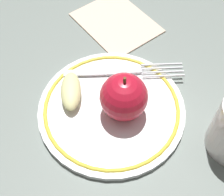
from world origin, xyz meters
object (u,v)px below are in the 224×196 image
(apple_red_whole, at_px, (124,97))
(plate, at_px, (112,108))
(apple_slice_front, at_px, (71,91))
(napkin_folded, at_px, (116,22))
(fork, at_px, (120,72))

(apple_red_whole, bearing_deg, plate, -167.46)
(apple_slice_front, bearing_deg, napkin_folded, 154.24)
(apple_slice_front, xyz_separation_m, napkin_folded, (-0.05, 0.18, -0.02))
(apple_slice_front, relative_size, fork, 0.43)
(apple_red_whole, xyz_separation_m, apple_slice_front, (-0.08, -0.03, -0.02))
(apple_red_whole, height_order, fork, apple_red_whole)
(fork, bearing_deg, napkin_folded, 90.04)
(napkin_folded, bearing_deg, apple_red_whole, -49.74)
(plate, relative_size, apple_red_whole, 2.88)
(plate, distance_m, apple_slice_front, 0.07)
(plate, height_order, napkin_folded, plate)
(apple_slice_front, height_order, fork, apple_slice_front)
(plate, xyz_separation_m, apple_red_whole, (0.02, 0.00, 0.04))
(plate, height_order, apple_red_whole, apple_red_whole)
(plate, relative_size, fork, 1.39)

